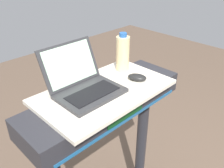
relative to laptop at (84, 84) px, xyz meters
The scene contains 4 objects.
desk_board 0.12m from the laptop, 32.95° to the right, with size 0.68×0.39×0.02m, color beige.
laptop is the anchor object (origin of this frame).
computer_mouse 0.29m from the laptop, 21.15° to the right, with size 0.06×0.10×0.03m, color black.
water_bottle 0.32m from the laptop, ahead, with size 0.08×0.08×0.22m.
Camera 1 is at (-0.71, -0.06, 1.71)m, focal length 38.83 mm.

